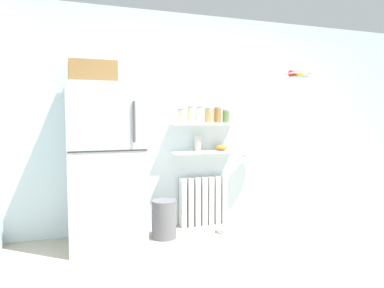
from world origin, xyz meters
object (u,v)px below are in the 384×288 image
(trash_bin, at_px, (164,219))
(storage_jar_2, at_px, (200,115))
(storage_jar_0, at_px, (182,116))
(storage_jar_4, at_px, (218,115))
(storage_jar_3, at_px, (209,115))
(shelf_bowl, at_px, (221,147))
(storage_jar_5, at_px, (226,116))
(vase, at_px, (198,144))
(hanging_fruit_basket, at_px, (297,74))
(refrigerator, at_px, (104,161))
(radiator, at_px, (204,201))
(storage_jar_1, at_px, (191,115))
(pet_food_bowl, at_px, (225,230))

(trash_bin, bearing_deg, storage_jar_2, 26.97)
(storage_jar_0, distance_m, trash_bin, 1.22)
(storage_jar_0, xyz_separation_m, storage_jar_4, (0.46, 0.00, 0.01))
(storage_jar_0, relative_size, storage_jar_3, 0.92)
(storage_jar_0, height_order, storage_jar_2, storage_jar_2)
(storage_jar_0, relative_size, shelf_bowl, 1.06)
(storage_jar_5, bearing_deg, vase, 180.00)
(storage_jar_3, height_order, hanging_fruit_basket, hanging_fruit_basket)
(refrigerator, relative_size, hanging_fruit_basket, 6.19)
(radiator, height_order, shelf_bowl, shelf_bowl)
(refrigerator, distance_m, storage_jar_1, 1.19)
(refrigerator, relative_size, storage_jar_4, 9.79)
(storage_jar_0, xyz_separation_m, storage_jar_5, (0.58, 0.00, -0.00))
(storage_jar_3, height_order, storage_jar_5, storage_jar_3)
(storage_jar_4, relative_size, shelf_bowl, 1.23)
(radiator, height_order, storage_jar_4, storage_jar_4)
(storage_jar_1, relative_size, pet_food_bowl, 0.99)
(storage_jar_3, bearing_deg, radiator, 152.59)
(storage_jar_3, distance_m, pet_food_bowl, 1.39)
(refrigerator, distance_m, storage_jar_2, 1.29)
(shelf_bowl, distance_m, hanging_fruit_basket, 1.27)
(radiator, distance_m, storage_jar_3, 1.07)
(shelf_bowl, bearing_deg, pet_food_bowl, -106.25)
(storage_jar_0, xyz_separation_m, vase, (0.20, 0.00, -0.34))
(storage_jar_2, height_order, storage_jar_5, storage_jar_2)
(storage_jar_3, xyz_separation_m, hanging_fruit_basket, (0.98, -0.40, 0.49))
(refrigerator, bearing_deg, storage_jar_1, 12.82)
(storage_jar_2, relative_size, storage_jar_3, 1.08)
(vase, bearing_deg, storage_jar_3, 0.00)
(storage_jar_3, relative_size, pet_food_bowl, 0.91)
(storage_jar_2, distance_m, shelf_bowl, 0.50)
(storage_jar_0, height_order, storage_jar_1, storage_jar_1)
(trash_bin, bearing_deg, storage_jar_0, 41.88)
(storage_jar_2, xyz_separation_m, hanging_fruit_basket, (1.10, -0.40, 0.49))
(refrigerator, relative_size, radiator, 3.14)
(refrigerator, xyz_separation_m, hanging_fruit_basket, (2.27, -0.16, 0.97))
(storage_jar_0, xyz_separation_m, storage_jar_1, (0.12, 0.00, 0.01))
(storage_jar_4, bearing_deg, storage_jar_1, 180.00)
(radiator, xyz_separation_m, hanging_fruit_basket, (1.04, -0.43, 1.56))
(storage_jar_2, distance_m, pet_food_bowl, 1.40)
(radiator, relative_size, storage_jar_0, 3.61)
(storage_jar_1, height_order, trash_bin, storage_jar_1)
(storage_jar_0, bearing_deg, vase, 0.00)
(storage_jar_1, distance_m, trash_bin, 1.27)
(hanging_fruit_basket, bearing_deg, trash_bin, 175.52)
(storage_jar_2, relative_size, vase, 1.07)
(refrigerator, bearing_deg, shelf_bowl, 9.38)
(storage_jar_0, xyz_separation_m, hanging_fruit_basket, (1.33, -0.40, 0.50))
(storage_jar_4, height_order, shelf_bowl, storage_jar_4)
(radiator, distance_m, storage_jar_5, 1.10)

